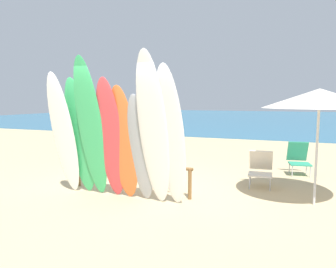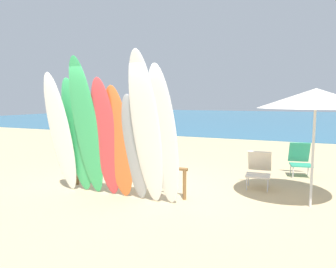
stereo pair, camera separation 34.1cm
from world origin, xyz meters
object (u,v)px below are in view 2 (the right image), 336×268
at_px(surfboard_orange_4, 118,143).
at_px(surfboard_green_1, 77,137).
at_px(beach_chair_blue, 300,158).
at_px(surfboard_white_0, 61,134).
at_px(surfboard_rack, 126,169).
at_px(beachgoer_by_water, 159,129).
at_px(beachgoer_midbeach, 145,130).
at_px(surfboard_green_2, 87,129).
at_px(beach_umbrella, 316,98).
at_px(beach_chair_red, 259,168).
at_px(surfboard_white_6, 146,131).
at_px(surfboard_red_3, 106,139).
at_px(surfboard_grey_5, 135,149).
at_px(surfboard_white_7, 164,138).

bearing_deg(surfboard_orange_4, surfboard_green_1, -177.33).
bearing_deg(beach_chair_blue, surfboard_white_0, -151.09).
height_order(surfboard_rack, beachgoer_by_water, beachgoer_by_water).
bearing_deg(beachgoer_midbeach, surfboard_green_2, -20.60).
bearing_deg(beach_chair_blue, beachgoer_by_water, 150.96).
relative_size(surfboard_green_1, beach_umbrella, 1.13).
distance_m(surfboard_green_2, beachgoer_by_water, 5.31).
relative_size(surfboard_green_1, beachgoer_midbeach, 1.46).
xyz_separation_m(surfboard_white_0, surfboard_green_2, (0.65, 0.00, 0.13)).
xyz_separation_m(surfboard_rack, beachgoer_by_water, (-1.42, 4.57, 0.38)).
xyz_separation_m(surfboard_orange_4, beach_chair_blue, (3.15, 3.49, -0.66)).
height_order(surfboard_white_0, beachgoer_midbeach, surfboard_white_0).
height_order(beach_chair_red, beach_umbrella, beach_umbrella).
bearing_deg(surfboard_green_1, beach_chair_red, 33.18).
bearing_deg(beach_chair_red, surfboard_green_1, -152.28).
relative_size(surfboard_rack, surfboard_green_1, 1.14).
relative_size(surfboard_green_2, surfboard_orange_4, 1.26).
xyz_separation_m(surfboard_white_6, beachgoer_by_water, (-2.25, 5.25, -0.50)).
bearing_deg(beach_chair_blue, surfboard_red_3, -144.49).
bearing_deg(surfboard_grey_5, beachgoer_by_water, 116.34).
bearing_deg(surfboard_grey_5, surfboard_white_0, -169.68).
distance_m(surfboard_white_0, surfboard_white_6, 1.97).
relative_size(surfboard_grey_5, beachgoer_by_water, 1.37).
height_order(surfboard_white_0, beachgoer_by_water, surfboard_white_0).
relative_size(surfboard_white_7, beachgoer_by_water, 1.71).
xyz_separation_m(surfboard_white_0, surfboard_grey_5, (1.62, 0.13, -0.21)).
bearing_deg(surfboard_white_7, surfboard_green_2, -176.62).
bearing_deg(surfboard_orange_4, surfboard_green_2, -164.83).
bearing_deg(beachgoer_by_water, beach_umbrella, 43.74).
distance_m(surfboard_red_3, surfboard_white_7, 1.26).
height_order(surfboard_white_6, beach_chair_blue, surfboard_white_6).
relative_size(surfboard_red_3, beach_chair_blue, 2.86).
bearing_deg(surfboard_white_6, beachgoer_by_water, 114.30).
bearing_deg(surfboard_rack, beach_umbrella, 8.50).
xyz_separation_m(surfboard_white_7, beachgoer_midbeach, (-2.43, 3.89, -0.31)).
distance_m(surfboard_white_7, beach_chair_red, 2.63).
height_order(surfboard_green_2, surfboard_grey_5, surfboard_green_2).
xyz_separation_m(surfboard_red_3, beach_chair_red, (2.59, 2.03, -0.74)).
relative_size(surfboard_orange_4, beach_umbrella, 1.05).
bearing_deg(surfboard_green_2, surfboard_white_7, -4.62).
bearing_deg(surfboard_green_2, surfboard_orange_4, 7.51).
bearing_deg(surfboard_rack, surfboard_grey_5, -45.89).
distance_m(surfboard_white_6, surfboard_white_7, 0.33).
bearing_deg(surfboard_green_2, beachgoer_midbeach, 96.44).
relative_size(beachgoer_midbeach, beach_umbrella, 0.77).
bearing_deg(surfboard_red_3, beach_chair_blue, 40.45).
xyz_separation_m(surfboard_red_3, beachgoer_midbeach, (-1.18, 3.81, -0.22)).
distance_m(surfboard_grey_5, surfboard_white_6, 0.52).
relative_size(surfboard_white_0, surfboard_orange_4, 1.13).
height_order(surfboard_rack, surfboard_green_2, surfboard_green_2).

